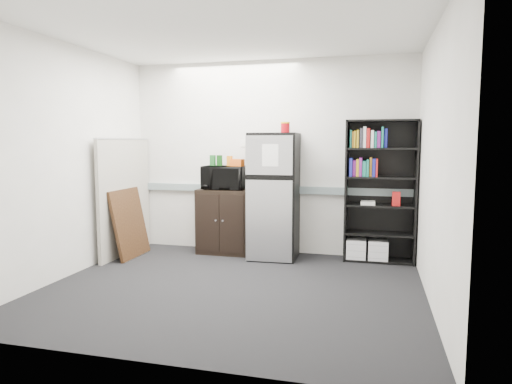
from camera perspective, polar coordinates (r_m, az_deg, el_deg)
floor at (r=5.02m, az=-2.97°, el=-11.90°), size 4.00×4.00×0.00m
wall_back at (r=6.47m, az=1.63°, el=4.34°), size 4.00×0.02×2.70m
wall_right at (r=4.59m, az=21.52°, el=3.15°), size 0.02×3.50×2.70m
wall_left at (r=5.71m, az=-22.61°, el=3.62°), size 0.02×3.50×2.70m
ceiling at (r=4.91m, az=-3.16°, el=19.62°), size 4.00×3.50×0.02m
electrical_raceway at (r=6.47m, az=1.56°, el=0.35°), size 3.92×0.05×0.10m
wall_note at (r=6.55m, az=-1.38°, el=6.12°), size 0.14×0.00×0.10m
bookshelf at (r=6.15m, az=15.06°, el=0.50°), size 0.90×0.34×1.85m
cubicle_partition at (r=6.59m, az=-16.06°, el=-0.56°), size 0.06×1.30×1.62m
cabinet at (r=6.48m, az=-3.92°, el=-3.63°), size 0.73×0.49×0.91m
microwave at (r=6.39m, az=-4.00°, el=1.81°), size 0.61×0.44×0.32m
snack_box_a at (r=6.46m, az=-5.43°, el=3.95°), size 0.08×0.06×0.15m
snack_box_b at (r=6.43m, az=-4.58°, el=3.95°), size 0.07×0.06×0.15m
snack_box_c at (r=6.38m, az=-3.32°, el=3.89°), size 0.08×0.06×0.14m
snack_bag at (r=6.30m, az=-2.36°, el=3.69°), size 0.20×0.14×0.10m
refrigerator at (r=6.15m, az=2.27°, el=-0.50°), size 0.66×0.69×1.69m
coffee_can at (r=6.22m, az=3.67°, el=8.13°), size 0.12×0.12×0.17m
framed_poster at (r=6.47m, az=-15.51°, el=-3.72°), size 0.22×0.73×0.93m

